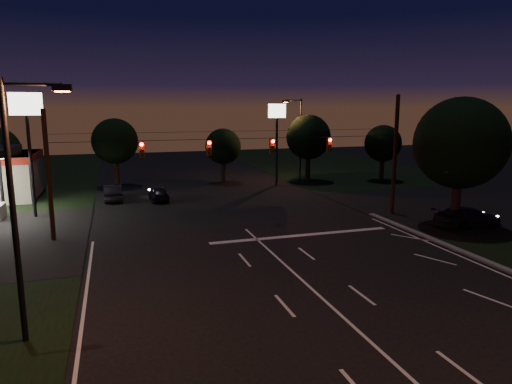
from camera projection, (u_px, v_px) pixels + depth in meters
name	position (u px, v px, depth m)	size (l,w,h in m)	color
ground	(347.00, 321.00, 17.49)	(140.00, 140.00, 0.00)	black
cross_street_right	(467.00, 205.00, 38.38)	(20.00, 16.00, 0.02)	black
stop_bar	(302.00, 235.00, 29.16)	(12.00, 0.50, 0.01)	silver
utility_pole_right	(392.00, 214.00, 35.09)	(0.30, 0.30, 9.00)	black
utility_pole_left	(54.00, 240.00, 28.03)	(0.28, 0.28, 8.00)	black
signal_span	(241.00, 146.00, 30.52)	(24.00, 0.40, 1.56)	black
pole_sign_left_near	(27.00, 123.00, 32.73)	(2.20, 0.30, 9.10)	black
pole_sign_right	(277.00, 125.00, 46.84)	(1.80, 0.30, 8.40)	black
street_light_left	(20.00, 194.00, 15.10)	(2.20, 0.35, 9.00)	black
street_light_right_far	(298.00, 133.00, 49.85)	(2.20, 0.35, 9.00)	black
tree_right_near	(459.00, 144.00, 29.96)	(6.00, 6.00, 8.76)	black
tree_far_b	(115.00, 142.00, 46.31)	(4.60, 4.60, 6.98)	black
tree_far_c	(223.00, 147.00, 48.71)	(3.80, 3.80, 5.86)	black
tree_far_d	(308.00, 138.00, 49.34)	(4.80, 4.80, 7.30)	black
tree_far_e	(383.00, 144.00, 49.93)	(4.00, 4.00, 6.18)	black
car_oncoming_a	(159.00, 194.00, 39.77)	(1.47, 3.66, 1.25)	black
car_oncoming_b	(113.00, 192.00, 39.98)	(1.50, 4.29, 1.41)	black
car_cross	(468.00, 217.00, 31.03)	(1.97, 4.85, 1.41)	black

